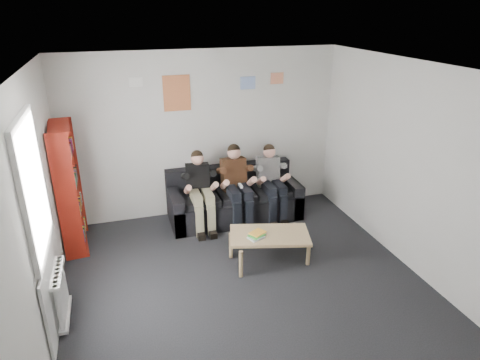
% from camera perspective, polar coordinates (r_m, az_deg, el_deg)
% --- Properties ---
extents(room_shell, '(5.00, 5.00, 5.00)m').
position_cam_1_polar(room_shell, '(4.76, 1.63, -2.07)').
color(room_shell, black).
rests_on(room_shell, ground).
extents(sofa, '(2.13, 0.87, 0.82)m').
position_cam_1_polar(sofa, '(7.12, -0.83, -2.72)').
color(sofa, black).
rests_on(sofa, ground).
extents(bookshelf, '(0.28, 0.83, 1.84)m').
position_cam_1_polar(bookshelf, '(6.49, -21.81, -1.00)').
color(bookshelf, maroon).
rests_on(bookshelf, ground).
extents(coffee_table, '(1.07, 0.59, 0.43)m').
position_cam_1_polar(coffee_table, '(5.89, 3.95, -7.62)').
color(coffee_table, tan).
rests_on(coffee_table, ground).
extents(game_cases, '(0.25, 0.22, 0.05)m').
position_cam_1_polar(game_cases, '(5.78, 2.24, -7.36)').
color(game_cases, silver).
rests_on(game_cases, coffee_table).
extents(person_left, '(0.37, 0.78, 1.24)m').
position_cam_1_polar(person_left, '(6.69, -5.29, -1.49)').
color(person_left, black).
rests_on(person_left, sofa).
extents(person_middle, '(0.39, 0.83, 1.28)m').
position_cam_1_polar(person_middle, '(6.81, -0.39, -0.78)').
color(person_middle, '#55311C').
rests_on(person_middle, sofa).
extents(person_right, '(0.36, 0.77, 1.23)m').
position_cam_1_polar(person_right, '(7.00, 4.28, -0.36)').
color(person_right, silver).
rests_on(person_right, sofa).
extents(radiator, '(0.10, 0.64, 0.60)m').
position_cam_1_polar(radiator, '(5.28, -22.71, -13.84)').
color(radiator, white).
rests_on(radiator, ground).
extents(window, '(0.05, 1.30, 2.36)m').
position_cam_1_polar(window, '(4.94, -24.73, -7.48)').
color(window, white).
rests_on(window, room_shell).
extents(poster_large, '(0.42, 0.01, 0.55)m').
position_cam_1_polar(poster_large, '(6.78, -8.42, 11.38)').
color(poster_large, gold).
rests_on(poster_large, room_shell).
extents(poster_blue, '(0.25, 0.01, 0.20)m').
position_cam_1_polar(poster_blue, '(7.03, 1.05, 12.82)').
color(poster_blue, '#4686EF').
rests_on(poster_blue, room_shell).
extents(poster_pink, '(0.22, 0.01, 0.18)m').
position_cam_1_polar(poster_pink, '(7.19, 4.96, 13.36)').
color(poster_pink, '#DE457F').
rests_on(poster_pink, room_shell).
extents(poster_sign, '(0.20, 0.01, 0.14)m').
position_cam_1_polar(poster_sign, '(6.69, -13.72, 12.58)').
color(poster_sign, white).
rests_on(poster_sign, room_shell).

